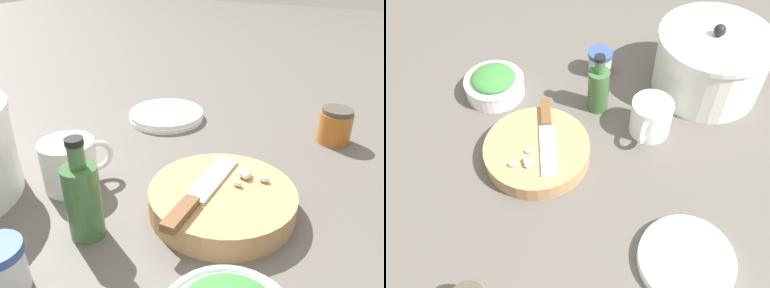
% 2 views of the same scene
% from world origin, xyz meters
% --- Properties ---
extents(ground_plane, '(5.00, 5.00, 0.00)m').
position_xyz_m(ground_plane, '(0.00, 0.00, 0.00)').
color(ground_plane, '#56514C').
extents(cutting_board, '(0.23, 0.23, 0.04)m').
position_xyz_m(cutting_board, '(-0.03, -0.10, 0.02)').
color(cutting_board, tan).
rests_on(cutting_board, ground_plane).
extents(chef_knife, '(0.21, 0.04, 0.01)m').
position_xyz_m(chef_knife, '(-0.07, -0.07, 0.04)').
color(chef_knife, brown).
rests_on(chef_knife, cutting_board).
extents(garlic_cloves, '(0.05, 0.05, 0.01)m').
position_xyz_m(garlic_cloves, '(0.02, -0.12, 0.05)').
color(garlic_cloves, beige).
rests_on(garlic_cloves, cutting_board).
extents(herb_bowl, '(0.15, 0.15, 0.07)m').
position_xyz_m(herb_bowl, '(-0.24, -0.20, 0.03)').
color(herb_bowl, white).
rests_on(herb_bowl, ground_plane).
extents(spice_jar, '(0.06, 0.06, 0.07)m').
position_xyz_m(spice_jar, '(-0.30, 0.07, 0.03)').
color(spice_jar, silver).
rests_on(spice_jar, ground_plane).
extents(coffee_mug, '(0.12, 0.09, 0.09)m').
position_xyz_m(coffee_mug, '(-0.09, 0.16, 0.04)').
color(coffee_mug, white).
rests_on(coffee_mug, ground_plane).
extents(plate_stack, '(0.18, 0.18, 0.02)m').
position_xyz_m(plate_stack, '(0.24, 0.17, 0.01)').
color(plate_stack, white).
rests_on(plate_stack, ground_plane).
extents(oil_bottle, '(0.05, 0.05, 0.16)m').
position_xyz_m(oil_bottle, '(-0.17, 0.05, 0.06)').
color(oil_bottle, '#3D6638').
rests_on(oil_bottle, ground_plane).
extents(stock_pot, '(0.27, 0.27, 0.18)m').
position_xyz_m(stock_pot, '(-0.23, 0.33, 0.08)').
color(stock_pot, silver).
rests_on(stock_pot, ground_plane).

